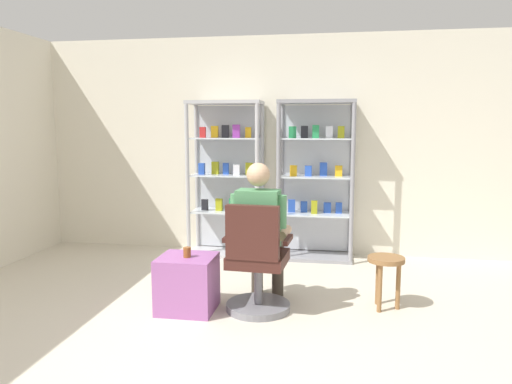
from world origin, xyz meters
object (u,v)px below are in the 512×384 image
(display_cabinet_left, at_px, (227,177))
(seated_shopkeeper, at_px, (261,228))
(tea_glass, at_px, (187,252))
(wooden_stool, at_px, (386,268))
(display_cabinet_right, at_px, (316,179))
(storage_crate, at_px, (187,283))
(office_chair, at_px, (257,268))

(display_cabinet_left, height_order, seated_shopkeeper, display_cabinet_left)
(tea_glass, xyz_separation_m, wooden_stool, (1.69, 0.34, -0.16))
(seated_shopkeeper, bearing_deg, display_cabinet_right, 76.64)
(tea_glass, bearing_deg, storage_crate, 114.87)
(office_chair, bearing_deg, seated_shopkeeper, 86.31)
(tea_glass, bearing_deg, display_cabinet_right, 62.55)
(display_cabinet_left, bearing_deg, display_cabinet_right, 0.04)
(display_cabinet_right, relative_size, office_chair, 1.98)
(wooden_stool, bearing_deg, display_cabinet_left, 138.00)
(display_cabinet_left, height_order, office_chair, display_cabinet_left)
(office_chair, bearing_deg, wooden_stool, 13.85)
(seated_shopkeeper, height_order, wooden_stool, seated_shopkeeper)
(display_cabinet_right, height_order, wooden_stool, display_cabinet_right)
(display_cabinet_right, height_order, office_chair, display_cabinet_right)
(display_cabinet_right, bearing_deg, wooden_stool, -67.00)
(office_chair, relative_size, wooden_stool, 2.06)
(office_chair, height_order, wooden_stool, office_chair)
(tea_glass, distance_m, wooden_stool, 1.73)
(seated_shopkeeper, xyz_separation_m, tea_glass, (-0.60, -0.23, -0.19))
(storage_crate, bearing_deg, tea_glass, -65.13)
(storage_crate, xyz_separation_m, wooden_stool, (1.70, 0.32, 0.13))
(office_chair, bearing_deg, tea_glass, -173.32)
(display_cabinet_right, height_order, seated_shopkeeper, display_cabinet_right)
(display_cabinet_left, xyz_separation_m, tea_glass, (0.09, -1.95, -0.44))
(storage_crate, xyz_separation_m, tea_glass, (0.01, -0.02, 0.28))
(storage_crate, distance_m, tea_glass, 0.29)
(display_cabinet_right, distance_m, tea_glass, 2.24)
(display_cabinet_right, height_order, storage_crate, display_cabinet_right)
(display_cabinet_right, height_order, tea_glass, display_cabinet_right)
(office_chair, distance_m, seated_shopkeeper, 0.36)
(display_cabinet_right, xyz_separation_m, wooden_stool, (0.68, -1.61, -0.60))
(office_chair, xyz_separation_m, seated_shopkeeper, (0.01, 0.16, 0.32))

